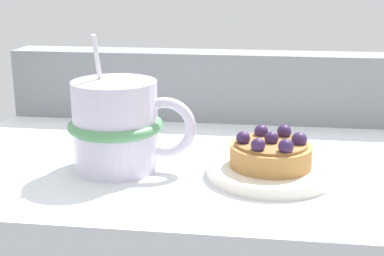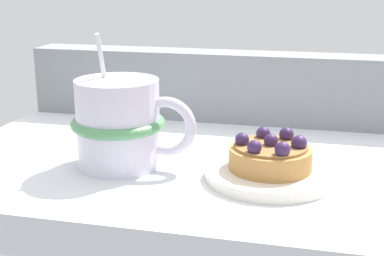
% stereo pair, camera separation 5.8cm
% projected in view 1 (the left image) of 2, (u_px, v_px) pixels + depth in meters
% --- Properties ---
extents(ground_plane, '(0.72, 0.40, 0.04)m').
position_uv_depth(ground_plane, '(250.00, 174.00, 0.65)').
color(ground_plane, silver).
extents(window_rail_back, '(0.71, 0.06, 0.10)m').
position_uv_depth(window_rail_back, '(255.00, 87.00, 0.79)').
color(window_rail_back, gray).
rests_on(window_rail_back, ground_plane).
extents(dessert_plate, '(0.13, 0.13, 0.01)m').
position_uv_depth(dessert_plate, '(270.00, 171.00, 0.58)').
color(dessert_plate, silver).
rests_on(dessert_plate, ground_plane).
extents(raspberry_tart, '(0.09, 0.09, 0.04)m').
position_uv_depth(raspberry_tart, '(271.00, 152.00, 0.58)').
color(raspberry_tart, '#B77F42').
rests_on(raspberry_tart, dessert_plate).
extents(coffee_mug, '(0.14, 0.10, 0.15)m').
position_uv_depth(coffee_mug, '(118.00, 125.00, 0.59)').
color(coffee_mug, silver).
rests_on(coffee_mug, ground_plane).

